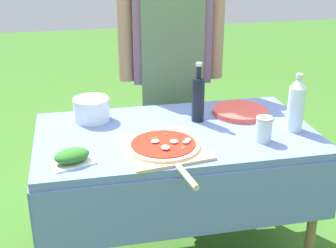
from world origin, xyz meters
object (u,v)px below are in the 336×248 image
prep_table (176,149)px  oil_bottle (198,98)px  sauce_jar (264,130)px  water_bottle (296,104)px  herb_container (72,156)px  pizza_on_peel (164,147)px  person_cook (171,55)px  mixing_tub (91,109)px  plate_stack (240,112)px

prep_table → oil_bottle: size_ratio=4.45×
sauce_jar → prep_table: bearing=153.4°
water_bottle → herb_container: (-0.99, -0.12, -0.10)m
pizza_on_peel → herb_container: bearing=176.8°
person_cook → water_bottle: (0.42, -0.68, -0.07)m
pizza_on_peel → herb_container: (-0.38, -0.04, 0.01)m
prep_table → sauce_jar: 0.41m
pizza_on_peel → herb_container: herb_container is taller
pizza_on_peel → mixing_tub: bearing=116.0°
prep_table → herb_container: herb_container is taller
person_cook → pizza_on_peel: 0.82m
pizza_on_peel → oil_bottle: size_ratio=1.87×
person_cook → plate_stack: bearing=125.2°
water_bottle → mixing_tub: 0.95m
mixing_tub → pizza_on_peel: bearing=-55.4°
water_bottle → herb_container: 1.01m
pizza_on_peel → water_bottle: size_ratio=2.01×
prep_table → oil_bottle: oil_bottle is taller
herb_container → mixing_tub: 0.44m
water_bottle → plate_stack: size_ratio=0.97×
pizza_on_peel → mixing_tub: mixing_tub is taller
oil_bottle → herb_container: 0.68m
pizza_on_peel → person_cook: bearing=67.2°
pizza_on_peel → oil_bottle: 0.37m
prep_table → plate_stack: plate_stack is taller
pizza_on_peel → plate_stack: pizza_on_peel is taller
herb_container → sauce_jar: sauce_jar is taller
person_cook → plate_stack: 0.55m
pizza_on_peel → water_bottle: bearing=-0.7°
herb_container → plate_stack: herb_container is taller
plate_stack → sauce_jar: (-0.01, -0.32, 0.04)m
herb_container → person_cook: bearing=54.7°
herb_container → plate_stack: bearing=23.5°
prep_table → mixing_tub: size_ratio=7.38×
oil_bottle → water_bottle: size_ratio=1.08×
prep_table → sauce_jar: bearing=-26.6°
sauce_jar → pizza_on_peel: bearing=-179.5°
person_cook → sauce_jar: size_ratio=14.26×
herb_container → prep_table: bearing=24.6°
water_bottle → mixing_tub: water_bottle is taller
oil_bottle → sauce_jar: bearing=-52.2°
plate_stack → pizza_on_peel: bearing=-144.2°
person_cook → oil_bottle: size_ratio=5.47×
person_cook → plate_stack: (0.25, -0.45, -0.19)m
oil_bottle → water_bottle: bearing=-26.3°
prep_table → herb_container: bearing=-155.4°
person_cook → mixing_tub: size_ratio=9.08×
person_cook → mixing_tub: (-0.47, -0.37, -0.14)m
oil_bottle → plate_stack: 0.25m
person_cook → pizza_on_peel: size_ratio=2.93×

